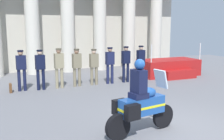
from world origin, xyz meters
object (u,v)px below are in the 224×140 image
officer_in_row_3 (77,64)px  officer_in_row_6 (126,61)px  officer_in_row_5 (110,62)px  officer_in_row_4 (94,64)px  officer_in_row_7 (141,60)px  officer_in_row_1 (40,66)px  officer_in_row_0 (21,67)px  reviewing_stand (169,68)px  briefcase_on_ground (11,88)px  motorcycle_with_rider (140,103)px  officer_in_row_2 (59,65)px

officer_in_row_3 → officer_in_row_6: officer_in_row_6 is taller
officer_in_row_5 → officer_in_row_3: bearing=-8.2°
officer_in_row_4 → officer_in_row_7: 2.41m
officer_in_row_1 → officer_in_row_4: 2.39m
officer_in_row_1 → officer_in_row_0: bearing=-16.1°
reviewing_stand → officer_in_row_7: (-2.12, -0.64, 0.60)m
officer_in_row_6 → briefcase_on_ground: bearing=-7.3°
briefcase_on_ground → officer_in_row_5: bearing=-0.4°
officer_in_row_0 → officer_in_row_5: (3.91, -0.11, 0.00)m
officer_in_row_1 → officer_in_row_7: (4.80, 0.03, 0.02)m
officer_in_row_1 → motorcycle_with_rider: size_ratio=0.82×
officer_in_row_1 → officer_in_row_2: bearing=173.7°
officer_in_row_3 → officer_in_row_6: (2.40, -0.03, 0.02)m
officer_in_row_3 → officer_in_row_4: size_ratio=1.02×
officer_in_row_1 → officer_in_row_3: officer_in_row_1 is taller
officer_in_row_3 → officer_in_row_5: size_ratio=0.99×
officer_in_row_3 → officer_in_row_1: bearing=-5.3°
motorcycle_with_rider → officer_in_row_2: bearing=87.3°
officer_in_row_5 → officer_in_row_4: bearing=-10.1°
officer_in_row_0 → officer_in_row_5: officer_in_row_5 is taller
officer_in_row_5 → officer_in_row_7: officer_in_row_7 is taller
officer_in_row_1 → officer_in_row_7: bearing=173.4°
briefcase_on_ground → officer_in_row_6: bearing=-0.3°
officer_in_row_3 → officer_in_row_5: officer_in_row_5 is taller
officer_in_row_2 → briefcase_on_ground: (-2.00, 0.04, -0.84)m
reviewing_stand → officer_in_row_4: bearing=-172.2°
officer_in_row_4 → motorcycle_with_rider: 5.90m
reviewing_stand → officer_in_row_0: 7.71m
officer_in_row_7 → briefcase_on_ground: size_ratio=4.81×
reviewing_stand → motorcycle_with_rider: 8.41m
officer_in_row_5 → reviewing_stand: bearing=-177.0°
officer_in_row_2 → officer_in_row_5: bearing=173.2°
officer_in_row_5 → briefcase_on_ground: (-4.37, 0.03, -0.83)m
officer_in_row_2 → officer_in_row_1: bearing=-6.3°
officer_in_row_4 → officer_in_row_5: 0.77m
briefcase_on_ground → officer_in_row_3: bearing=0.0°
reviewing_stand → officer_in_row_0: bearing=-175.9°
officer_in_row_0 → officer_in_row_5: bearing=171.5°
officer_in_row_4 → officer_in_row_6: bearing=171.7°
officer_in_row_2 → officer_in_row_7: bearing=173.3°
officer_in_row_4 → officer_in_row_6: 1.59m
officer_in_row_3 → officer_in_row_7: bearing=172.7°
officer_in_row_5 → motorcycle_with_rider: size_ratio=0.82×
officer_in_row_6 → motorcycle_with_rider: size_ratio=0.83×
officer_in_row_3 → officer_in_row_0: bearing=-8.7°
reviewing_stand → officer_in_row_3: reviewing_stand is taller
reviewing_stand → officer_in_row_2: bearing=-173.8°
officer_in_row_7 → briefcase_on_ground: (-6.01, 0.02, -0.84)m
reviewing_stand → officer_in_row_0: reviewing_stand is taller
officer_in_row_5 → motorcycle_with_rider: 6.02m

